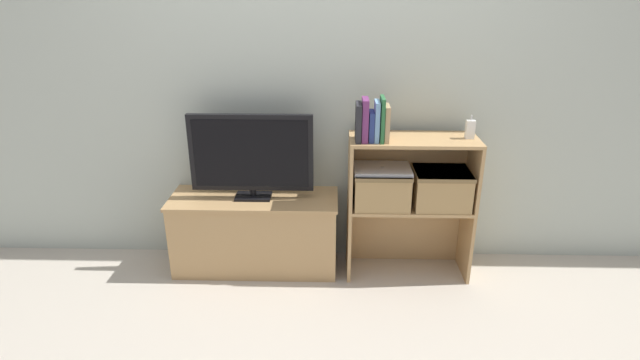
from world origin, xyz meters
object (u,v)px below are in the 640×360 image
Objects in this scene: book_tan at (387,123)px; tv at (251,155)px; book_charcoal at (358,122)px; storage_basket_left at (381,186)px; book_forest at (382,119)px; book_skyblue at (377,121)px; storage_basket_right at (441,187)px; laptop at (382,169)px; baby_monitor at (470,129)px; book_navy at (371,126)px; tv_stand at (256,232)px; book_plum at (365,120)px.

tv is at bearing 174.22° from book_tan.
book_charcoal reaches higher than storage_basket_left.
book_forest is at bearing 0.00° from book_charcoal.
book_skyblue is 1.11× the size of book_tan.
storage_basket_right is 0.99× the size of laptop.
baby_monitor is at bearing 6.18° from book_forest.
tv is 4.38× the size of book_navy.
baby_monitor is 0.41× the size of storage_basket_right.
storage_basket_left reaches higher than tv_stand.
book_navy is 0.75× the size of book_skyblue.
tv reaches higher than tv_stand.
laptop is (0.79, -0.04, 0.46)m from tv_stand.
book_skyblue is 0.68× the size of storage_basket_right.
tv is 2.23× the size of storage_basket_left.
tv is (-0.00, -0.00, 0.53)m from tv_stand.
storage_basket_right is (0.38, 0.04, -0.43)m from book_forest.
book_charcoal is 0.04m from book_plum.
book_forest reaches higher than storage_basket_right.
tv_stand is at bearing 173.39° from book_navy.
laptop is at bearing 19.33° from book_plum.
storage_basket_left is at bearing 64.02° from book_forest.
tv_stand is 0.91m from laptop.
storage_basket_right is at bearing -1.97° from tv.
book_navy reaches higher than laptop.
laptop is (0.08, 0.04, -0.27)m from book_navy.
storage_basket_left is at bearing 19.33° from book_plum.
tv_stand is at bearing 178.84° from baby_monitor.
book_skyblue is (0.03, -0.00, 0.03)m from book_navy.
book_navy reaches higher than tv.
storage_basket_right is (-0.14, -0.01, -0.35)m from baby_monitor.
laptop is (0.12, 0.04, -0.31)m from book_plum.
baby_monitor is at bearing 1.73° from laptop.
baby_monitor is at bearing 1.73° from storage_basket_left.
book_forest is 0.04m from book_tan.
book_tan is at bearing -173.35° from storage_basket_right.
book_forest reaches higher than book_navy.
laptop is at bearing 99.39° from book_tan.
book_navy reaches higher than storage_basket_left.
book_navy reaches higher than storage_basket_right.
tv_stand is 0.86m from storage_basket_left.
book_tan is 0.50m from baby_monitor.
book_forest is (0.10, 0.00, 0.00)m from book_plum.
book_forest is (0.77, -0.08, 0.77)m from tv_stand.
baby_monitor is (0.49, 0.06, -0.05)m from book_tan.
book_plum reaches higher than baby_monitor.
storage_basket_right is (0.51, 0.04, -0.41)m from book_charcoal.
book_charcoal is 0.94× the size of book_skyblue.
laptop reaches higher than tv_stand.
tv_stand is 3.12× the size of storage_basket_right.
book_charcoal reaches higher than tv_stand.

